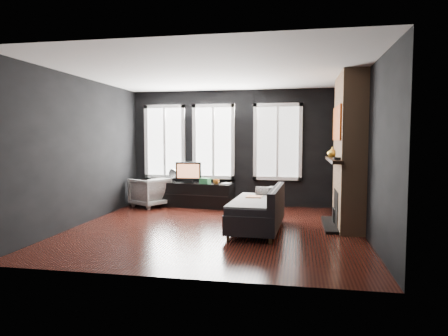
% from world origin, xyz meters
% --- Properties ---
extents(floor, '(5.00, 5.00, 0.00)m').
position_xyz_m(floor, '(0.00, 0.00, 0.00)').
color(floor, black).
rests_on(floor, ground).
extents(ceiling, '(5.00, 5.00, 0.00)m').
position_xyz_m(ceiling, '(0.00, 0.00, 2.70)').
color(ceiling, white).
rests_on(ceiling, ground).
extents(wall_back, '(5.00, 0.02, 2.70)m').
position_xyz_m(wall_back, '(0.00, 2.50, 1.35)').
color(wall_back, black).
rests_on(wall_back, ground).
extents(wall_left, '(0.02, 5.00, 2.70)m').
position_xyz_m(wall_left, '(-2.50, 0.00, 1.35)').
color(wall_left, black).
rests_on(wall_left, ground).
extents(wall_right, '(0.02, 5.00, 2.70)m').
position_xyz_m(wall_right, '(2.50, 0.00, 1.35)').
color(wall_right, black).
rests_on(wall_right, ground).
extents(windows, '(4.00, 0.16, 1.76)m').
position_xyz_m(windows, '(-0.45, 2.46, 2.38)').
color(windows, white).
rests_on(windows, wall_back).
extents(fireplace, '(0.70, 1.62, 2.70)m').
position_xyz_m(fireplace, '(2.30, 0.60, 1.35)').
color(fireplace, '#93724C').
rests_on(fireplace, floor).
extents(sofa, '(0.98, 1.82, 0.77)m').
position_xyz_m(sofa, '(0.73, 0.03, 0.38)').
color(sofa, '#252528').
rests_on(sofa, floor).
extents(stripe_pillow, '(0.09, 0.32, 0.32)m').
position_xyz_m(stripe_pillow, '(0.94, 0.41, 0.55)').
color(stripe_pillow, gray).
rests_on(stripe_pillow, sofa).
extents(armchair, '(0.95, 0.97, 0.74)m').
position_xyz_m(armchair, '(-1.95, 1.95, 0.37)').
color(armchair, silver).
rests_on(armchair, floor).
extents(media_console, '(1.68, 0.72, 0.56)m').
position_xyz_m(media_console, '(-0.83, 2.10, 0.28)').
color(media_console, black).
rests_on(media_console, floor).
extents(monitor, '(0.61, 0.14, 0.54)m').
position_xyz_m(monitor, '(-1.07, 2.12, 0.83)').
color(monitor, black).
rests_on(monitor, media_console).
extents(desk_fan, '(0.30, 0.30, 0.32)m').
position_xyz_m(desk_fan, '(-1.46, 2.16, 0.72)').
color(desk_fan, gray).
rests_on(desk_fan, media_console).
extents(mug, '(0.16, 0.14, 0.14)m').
position_xyz_m(mug, '(-0.38, 1.96, 0.63)').
color(mug, '#C96F20').
rests_on(mug, media_console).
extents(book, '(0.16, 0.08, 0.23)m').
position_xyz_m(book, '(-0.25, 2.09, 0.67)').
color(book, tan).
rests_on(book, media_console).
extents(storage_box, '(0.27, 0.22, 0.12)m').
position_xyz_m(storage_box, '(-0.65, 2.01, 0.62)').
color(storage_box, '#29703F').
rests_on(storage_box, media_console).
extents(mantel_vase, '(0.24, 0.24, 0.19)m').
position_xyz_m(mantel_vase, '(2.05, 1.05, 1.32)').
color(mantel_vase, gold).
rests_on(mantel_vase, fireplace).
extents(mantel_clock, '(0.17, 0.17, 0.04)m').
position_xyz_m(mantel_clock, '(2.05, 0.05, 1.25)').
color(mantel_clock, black).
rests_on(mantel_clock, fireplace).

